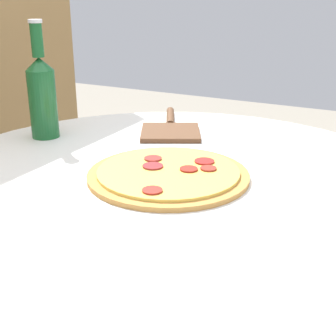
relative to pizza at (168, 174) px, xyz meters
name	(u,v)px	position (x,y,z in m)	size (l,w,h in m)	color
table	(170,251)	(0.00, -0.01, -0.18)	(1.06, 1.06, 0.77)	silver
pizza	(168,174)	(0.00, 0.00, 0.00)	(0.32, 0.32, 0.02)	#B77F3D
beer_bottle	(42,94)	(0.10, 0.40, 0.10)	(0.07, 0.07, 0.28)	#195628
pizza_paddle	(170,129)	(0.29, 0.15, 0.00)	(0.31, 0.22, 0.02)	brown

